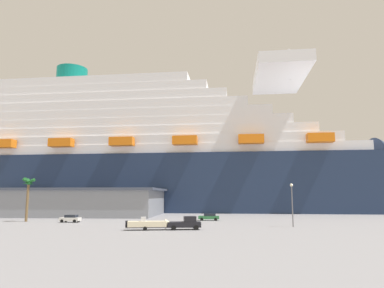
{
  "coord_description": "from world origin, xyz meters",
  "views": [
    {
      "loc": [
        4.31,
        -68.03,
        5.76
      ],
      "look_at": [
        3.99,
        35.55,
        21.08
      ],
      "focal_mm": 32.36,
      "sensor_mm": 36.0,
      "label": 1
    }
  ],
  "objects_px": {
    "parked_car_green_wagon": "(210,217)",
    "parked_car_white_van": "(72,218)",
    "pickup_truck": "(187,223)",
    "street_lamp": "(293,198)",
    "cruise_ship": "(128,159)",
    "small_boat_on_trailer": "(152,224)",
    "palm_tree": "(30,186)"
  },
  "relations": [
    {
      "from": "parked_car_green_wagon",
      "to": "parked_car_white_van",
      "type": "relative_size",
      "value": 1.09
    },
    {
      "from": "pickup_truck",
      "to": "street_lamp",
      "type": "bearing_deg",
      "value": 14.09
    },
    {
      "from": "street_lamp",
      "to": "parked_car_green_wagon",
      "type": "bearing_deg",
      "value": 131.98
    },
    {
      "from": "street_lamp",
      "to": "pickup_truck",
      "type": "bearing_deg",
      "value": -165.91
    },
    {
      "from": "pickup_truck",
      "to": "street_lamp",
      "type": "distance_m",
      "value": 20.57
    },
    {
      "from": "cruise_ship",
      "to": "parked_car_white_van",
      "type": "distance_m",
      "value": 58.66
    },
    {
      "from": "small_boat_on_trailer",
      "to": "parked_car_white_van",
      "type": "bearing_deg",
      "value": 139.51
    },
    {
      "from": "small_boat_on_trailer",
      "to": "parked_car_green_wagon",
      "type": "relative_size",
      "value": 1.82
    },
    {
      "from": "cruise_ship",
      "to": "street_lamp",
      "type": "xyz_separation_m",
      "value": [
        43.27,
        -66.47,
        -14.08
      ]
    },
    {
      "from": "small_boat_on_trailer",
      "to": "street_lamp",
      "type": "relative_size",
      "value": 1.13
    },
    {
      "from": "pickup_truck",
      "to": "parked_car_white_van",
      "type": "xyz_separation_m",
      "value": [
        -24.83,
        15.69,
        -0.21
      ]
    },
    {
      "from": "cruise_ship",
      "to": "palm_tree",
      "type": "bearing_deg",
      "value": -102.1
    },
    {
      "from": "pickup_truck",
      "to": "parked_car_green_wagon",
      "type": "relative_size",
      "value": 1.19
    },
    {
      "from": "street_lamp",
      "to": "cruise_ship",
      "type": "bearing_deg",
      "value": 123.06
    },
    {
      "from": "street_lamp",
      "to": "parked_car_green_wagon",
      "type": "relative_size",
      "value": 1.61
    },
    {
      "from": "palm_tree",
      "to": "parked_car_green_wagon",
      "type": "relative_size",
      "value": 1.98
    },
    {
      "from": "small_boat_on_trailer",
      "to": "street_lamp",
      "type": "height_order",
      "value": "street_lamp"
    },
    {
      "from": "cruise_ship",
      "to": "palm_tree",
      "type": "xyz_separation_m",
      "value": [
        -11.51,
        -53.72,
        -11.43
      ]
    },
    {
      "from": "pickup_truck",
      "to": "small_boat_on_trailer",
      "type": "distance_m",
      "value": 5.75
    },
    {
      "from": "cruise_ship",
      "to": "parked_car_white_van",
      "type": "xyz_separation_m",
      "value": [
        -1.1,
        -55.69,
        -18.39
      ]
    },
    {
      "from": "cruise_ship",
      "to": "street_lamp",
      "type": "height_order",
      "value": "cruise_ship"
    },
    {
      "from": "palm_tree",
      "to": "street_lamp",
      "type": "bearing_deg",
      "value": -13.11
    },
    {
      "from": "street_lamp",
      "to": "parked_car_green_wagon",
      "type": "distance_m",
      "value": 22.15
    },
    {
      "from": "palm_tree",
      "to": "parked_car_white_van",
      "type": "xyz_separation_m",
      "value": [
        10.41,
        -1.97,
        -6.96
      ]
    },
    {
      "from": "pickup_truck",
      "to": "palm_tree",
      "type": "height_order",
      "value": "palm_tree"
    },
    {
      "from": "pickup_truck",
      "to": "parked_car_green_wagon",
      "type": "xyz_separation_m",
      "value": [
        5.02,
        21.06,
        -0.21
      ]
    },
    {
      "from": "pickup_truck",
      "to": "palm_tree",
      "type": "bearing_deg",
      "value": 153.38
    },
    {
      "from": "small_boat_on_trailer",
      "to": "palm_tree",
      "type": "distance_m",
      "value": 35.39
    },
    {
      "from": "palm_tree",
      "to": "street_lamp",
      "type": "relative_size",
      "value": 1.23
    },
    {
      "from": "parked_car_white_van",
      "to": "cruise_ship",
      "type": "bearing_deg",
      "value": 88.86
    },
    {
      "from": "small_boat_on_trailer",
      "to": "parked_car_green_wagon",
      "type": "bearing_deg",
      "value": 63.66
    },
    {
      "from": "cruise_ship",
      "to": "small_boat_on_trailer",
      "type": "relative_size",
      "value": 24.88
    }
  ]
}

